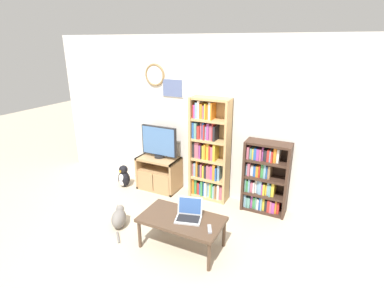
% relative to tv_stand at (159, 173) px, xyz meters
% --- Properties ---
extents(ground_plane, '(18.00, 18.00, 0.00)m').
position_rel_tv_stand_xyz_m(ground_plane, '(1.01, -1.53, -0.29)').
color(ground_plane, '#BCAD93').
extents(wall_back, '(6.42, 0.09, 2.60)m').
position_rel_tv_stand_xyz_m(wall_back, '(1.00, 0.28, 1.01)').
color(wall_back, silver).
rests_on(wall_back, ground_plane).
extents(tv_stand, '(0.72, 0.43, 0.58)m').
position_rel_tv_stand_xyz_m(tv_stand, '(0.00, 0.00, 0.00)').
color(tv_stand, tan).
rests_on(tv_stand, ground_plane).
extents(television, '(0.66, 0.18, 0.56)m').
position_rel_tv_stand_xyz_m(television, '(0.00, 0.04, 0.57)').
color(television, black).
rests_on(television, tv_stand).
extents(bookshelf_tall, '(0.63, 0.27, 1.69)m').
position_rel_tv_stand_xyz_m(bookshelf_tall, '(0.89, 0.11, 0.50)').
color(bookshelf_tall, tan).
rests_on(bookshelf_tall, ground_plane).
extents(bookshelf_short, '(0.66, 0.30, 1.11)m').
position_rel_tv_stand_xyz_m(bookshelf_short, '(1.82, 0.10, 0.24)').
color(bookshelf_short, '#3D281E').
rests_on(bookshelf_short, ground_plane).
extents(coffee_table, '(1.03, 0.57, 0.42)m').
position_rel_tv_stand_xyz_m(coffee_table, '(1.12, -1.24, 0.08)').
color(coffee_table, '#4C3828').
rests_on(coffee_table, ground_plane).
extents(laptop, '(0.37, 0.34, 0.25)m').
position_rel_tv_stand_xyz_m(laptop, '(1.20, -1.19, 0.19)').
color(laptop, '#B7BABC').
rests_on(laptop, coffee_table).
extents(remote_near_laptop, '(0.11, 0.16, 0.02)m').
position_rel_tv_stand_xyz_m(remote_near_laptop, '(1.52, -1.31, 0.13)').
color(remote_near_laptop, '#99999E').
rests_on(remote_near_laptop, coffee_table).
extents(cat, '(0.40, 0.50, 0.30)m').
position_rel_tv_stand_xyz_m(cat, '(0.11, -1.23, -0.16)').
color(cat, slate).
rests_on(cat, ground_plane).
extents(penguin_figurine, '(0.22, 0.20, 0.41)m').
position_rel_tv_stand_xyz_m(penguin_figurine, '(-0.61, -0.22, -0.11)').
color(penguin_figurine, black).
rests_on(penguin_figurine, ground_plane).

